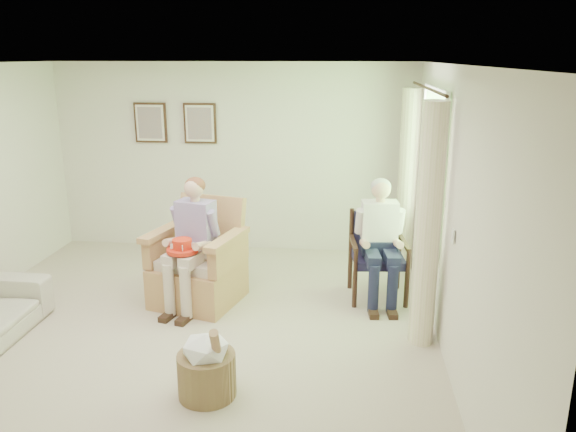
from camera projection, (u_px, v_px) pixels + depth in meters
The scene contains 15 objects.
floor at pixel (182, 337), 5.52m from camera, with size 5.50×5.50×0.00m, color beige.
back_wall at pixel (234, 158), 7.79m from camera, with size 5.00×0.04×2.60m, color silver.
right_wall at pixel (452, 218), 4.91m from camera, with size 0.04×5.50×2.60m, color silver.
ceiling at pixel (166, 64), 4.81m from camera, with size 5.00×5.50×0.02m, color white.
window at pixel (431, 162), 5.98m from camera, with size 0.13×2.50×1.63m.
curtain_left at pixel (428, 227), 5.18m from camera, with size 0.34×0.34×2.30m, color beige.
curtain_right at pixel (407, 181), 7.05m from camera, with size 0.34×0.34×2.30m, color beige.
framed_print_left at pixel (150, 123), 7.74m from camera, with size 0.45×0.05×0.55m.
framed_print_right at pixel (200, 123), 7.67m from camera, with size 0.45×0.05×0.55m.
wicker_armchair at pixel (199, 270), 6.28m from camera, with size 0.90×0.89×1.15m.
wood_armchair at pixel (378, 252), 6.39m from camera, with size 0.62×0.58×0.95m.
person_wicker at pixel (193, 234), 6.00m from camera, with size 0.40×0.62×1.40m.
person_dark at pixel (380, 233), 6.16m from camera, with size 0.40×0.63×1.36m.
red_hat at pixel (182, 247), 5.85m from camera, with size 0.33×0.33×0.14m.
hatbox at pixel (207, 365), 4.52m from camera, with size 0.58×0.58×0.70m.
Camera 1 is at (1.57, -4.84, 2.67)m, focal length 35.00 mm.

